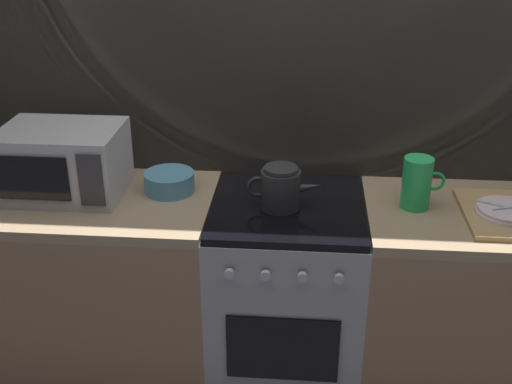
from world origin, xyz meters
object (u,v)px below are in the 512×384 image
(stove_unit, at_px, (286,302))
(microwave, at_px, (63,161))
(pitcher, at_px, (417,183))
(kettle, at_px, (281,188))
(mixing_bowl, at_px, (169,182))
(dish_pile, at_px, (505,213))

(stove_unit, height_order, microwave, microwave)
(microwave, relative_size, pitcher, 2.30)
(stove_unit, distance_m, pitcher, 0.73)
(microwave, xyz_separation_m, pitcher, (1.37, -0.01, -0.03))
(microwave, distance_m, kettle, 0.86)
(pitcher, bearing_deg, mixing_bowl, 176.40)
(mixing_bowl, relative_size, pitcher, 1.00)
(kettle, bearing_deg, dish_pile, -1.14)
(microwave, bearing_deg, dish_pile, -2.64)
(microwave, height_order, dish_pile, microwave)
(stove_unit, xyz_separation_m, dish_pile, (0.80, -0.04, 0.47))
(stove_unit, height_order, kettle, kettle)
(kettle, xyz_separation_m, dish_pile, (0.83, -0.02, -0.06))
(microwave, bearing_deg, mixing_bowl, 6.47)
(kettle, distance_m, dish_pile, 0.83)
(pitcher, bearing_deg, stove_unit, -176.88)
(stove_unit, relative_size, pitcher, 4.50)
(pitcher, bearing_deg, kettle, -174.75)
(dish_pile, bearing_deg, stove_unit, 177.35)
(stove_unit, distance_m, kettle, 0.53)
(mixing_bowl, distance_m, dish_pile, 1.29)
(mixing_bowl, xyz_separation_m, pitcher, (0.96, -0.06, 0.06))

